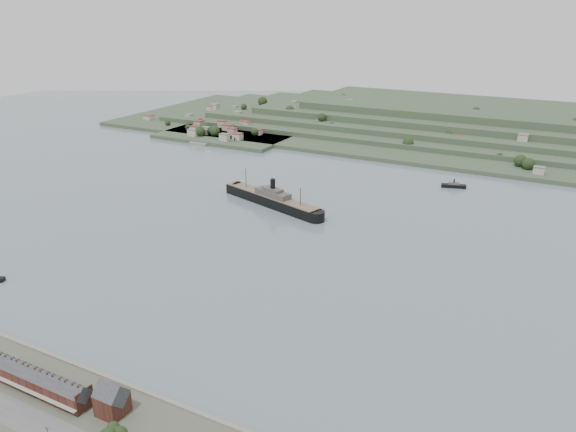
% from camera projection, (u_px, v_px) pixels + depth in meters
% --- Properties ---
extents(ground, '(1400.00, 1400.00, 0.00)m').
position_uv_depth(ground, '(267.00, 247.00, 360.09)').
color(ground, slate).
rests_on(ground, ground).
extents(near_shore, '(220.00, 80.00, 2.60)m').
position_uv_depth(near_shore, '(13.00, 428.00, 205.65)').
color(near_shore, '#4C5142').
rests_on(near_shore, ground).
extents(terrace_row, '(55.60, 9.80, 11.07)m').
position_uv_depth(terrace_row, '(35.00, 379.00, 223.41)').
color(terrace_row, '#3F1F16').
rests_on(terrace_row, ground).
extents(gabled_building, '(10.40, 10.18, 14.09)m').
position_uv_depth(gabled_building, '(112.00, 400.00, 209.81)').
color(gabled_building, '#3F1F16').
rests_on(gabled_building, ground).
extents(far_peninsula, '(760.00, 309.00, 30.00)m').
position_uv_depth(far_peninsula, '(452.00, 124.00, 667.94)').
color(far_peninsula, '#3B5136').
rests_on(far_peninsula, ground).
extents(steamship, '(104.86, 43.01, 25.87)m').
position_uv_depth(steamship, '(269.00, 198.00, 435.43)').
color(steamship, black).
rests_on(steamship, ground).
extents(ferry_west, '(21.05, 13.15, 7.67)m').
position_uv_depth(ferry_west, '(235.00, 143.00, 620.18)').
color(ferry_west, black).
rests_on(ferry_west, ground).
extents(ferry_east, '(21.15, 10.98, 7.64)m').
position_uv_depth(ferry_east, '(454.00, 185.00, 475.95)').
color(ferry_east, black).
rests_on(ferry_east, ground).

